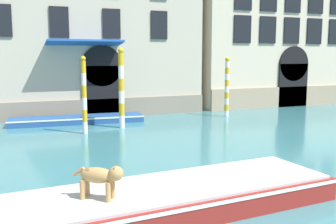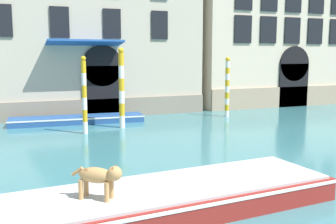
{
  "view_description": "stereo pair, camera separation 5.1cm",
  "coord_description": "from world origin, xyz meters",
  "px_view_note": "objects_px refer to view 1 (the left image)",
  "views": [
    {
      "loc": [
        -0.5,
        -0.5,
        3.54
      ],
      "look_at": [
        5.53,
        14.53,
        1.2
      ],
      "focal_mm": 42.0,
      "sensor_mm": 36.0,
      "label": 1
    },
    {
      "loc": [
        -0.45,
        -0.52,
        3.54
      ],
      "look_at": [
        5.53,
        14.53,
        1.2
      ],
      "focal_mm": 42.0,
      "sensor_mm": 36.0,
      "label": 2
    }
  ],
  "objects_px": {
    "dog_on_deck": "(101,176)",
    "boat_moored_near_palazzo": "(77,119)",
    "boat_foreground": "(164,198)",
    "mooring_pole_3": "(121,88)",
    "mooring_pole_2": "(227,87)",
    "mooring_pole_0": "(84,95)"
  },
  "relations": [
    {
      "from": "boat_moored_near_palazzo",
      "to": "mooring_pole_3",
      "type": "bearing_deg",
      "value": -45.35
    },
    {
      "from": "mooring_pole_3",
      "to": "mooring_pole_2",
      "type": "bearing_deg",
      "value": 10.44
    },
    {
      "from": "boat_foreground",
      "to": "boat_moored_near_palazzo",
      "type": "height_order",
      "value": "boat_foreground"
    },
    {
      "from": "boat_moored_near_palazzo",
      "to": "mooring_pole_2",
      "type": "height_order",
      "value": "mooring_pole_2"
    },
    {
      "from": "mooring_pole_2",
      "to": "mooring_pole_3",
      "type": "xyz_separation_m",
      "value": [
        -6.6,
        -1.22,
        0.23
      ]
    },
    {
      "from": "mooring_pole_0",
      "to": "mooring_pole_3",
      "type": "bearing_deg",
      "value": 22.45
    },
    {
      "from": "dog_on_deck",
      "to": "boat_foreground",
      "type": "bearing_deg",
      "value": 47.34
    },
    {
      "from": "boat_moored_near_palazzo",
      "to": "mooring_pole_3",
      "type": "relative_size",
      "value": 1.78
    },
    {
      "from": "boat_moored_near_palazzo",
      "to": "mooring_pole_2",
      "type": "relative_size",
      "value": 2.03
    },
    {
      "from": "boat_foreground",
      "to": "boat_moored_near_palazzo",
      "type": "distance_m",
      "value": 12.74
    },
    {
      "from": "mooring_pole_0",
      "to": "dog_on_deck",
      "type": "bearing_deg",
      "value": -98.15
    },
    {
      "from": "boat_moored_near_palazzo",
      "to": "mooring_pole_3",
      "type": "distance_m",
      "value": 3.35
    },
    {
      "from": "boat_foreground",
      "to": "mooring_pole_3",
      "type": "relative_size",
      "value": 2.16
    },
    {
      "from": "dog_on_deck",
      "to": "mooring_pole_2",
      "type": "bearing_deg",
      "value": 88.09
    },
    {
      "from": "boat_foreground",
      "to": "mooring_pole_0",
      "type": "relative_size",
      "value": 2.41
    },
    {
      "from": "dog_on_deck",
      "to": "mooring_pole_2",
      "type": "relative_size",
      "value": 0.27
    },
    {
      "from": "dog_on_deck",
      "to": "boat_moored_near_palazzo",
      "type": "relative_size",
      "value": 0.14
    },
    {
      "from": "boat_foreground",
      "to": "mooring_pole_3",
      "type": "distance_m",
      "value": 10.86
    },
    {
      "from": "dog_on_deck",
      "to": "mooring_pole_0",
      "type": "distance_m",
      "value": 10.14
    },
    {
      "from": "boat_foreground",
      "to": "boat_moored_near_palazzo",
      "type": "xyz_separation_m",
      "value": [
        0.06,
        12.73,
        -0.12
      ]
    },
    {
      "from": "mooring_pole_2",
      "to": "mooring_pole_3",
      "type": "height_order",
      "value": "mooring_pole_3"
    },
    {
      "from": "mooring_pole_2",
      "to": "mooring_pole_0",
      "type": "bearing_deg",
      "value": -166.7
    }
  ]
}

